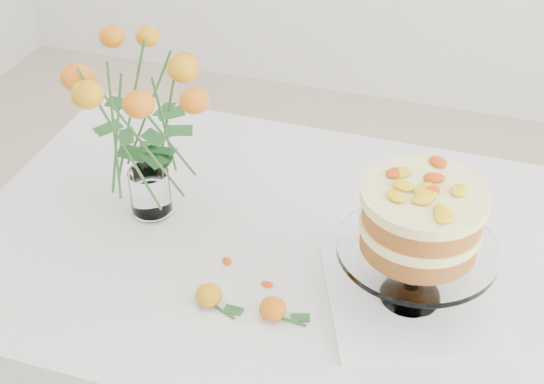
% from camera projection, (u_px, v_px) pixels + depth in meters
% --- Properties ---
extents(table, '(1.43, 0.93, 0.76)m').
position_uv_depth(table, '(295.00, 272.00, 1.66)').
color(table, tan).
rests_on(table, ground).
extents(napkin, '(0.41, 0.41, 0.01)m').
position_uv_depth(napkin, '(409.00, 298.00, 1.47)').
color(napkin, white).
rests_on(napkin, table).
extents(cake_stand, '(0.30, 0.30, 0.27)m').
position_uv_depth(cake_stand, '(420.00, 225.00, 1.36)').
color(cake_stand, white).
rests_on(cake_stand, napkin).
extents(rose_vase, '(0.36, 0.36, 0.45)m').
position_uv_depth(rose_vase, '(141.00, 111.00, 1.54)').
color(rose_vase, white).
rests_on(rose_vase, table).
extents(loose_rose_near, '(0.09, 0.05, 0.04)m').
position_uv_depth(loose_rose_near, '(209.00, 295.00, 1.45)').
color(loose_rose_near, orange).
rests_on(loose_rose_near, table).
extents(loose_rose_far, '(0.09, 0.05, 0.04)m').
position_uv_depth(loose_rose_far, '(273.00, 309.00, 1.42)').
color(loose_rose_far, '#C45D09').
rests_on(loose_rose_far, table).
extents(stray_petal_a, '(0.03, 0.02, 0.00)m').
position_uv_depth(stray_petal_a, '(227.00, 261.00, 1.56)').
color(stray_petal_a, yellow).
rests_on(stray_petal_a, table).
extents(stray_petal_b, '(0.03, 0.02, 0.00)m').
position_uv_depth(stray_petal_b, '(267.00, 284.00, 1.51)').
color(stray_petal_b, yellow).
rests_on(stray_petal_b, table).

